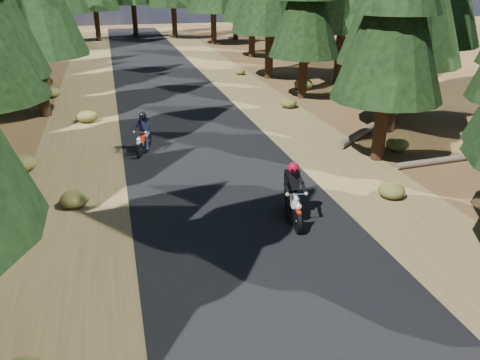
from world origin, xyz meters
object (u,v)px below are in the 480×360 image
(rider_lead, at_px, (293,203))
(rider_follow, at_px, (143,140))
(log_near, at_px, (372,127))
(log_far, at_px, (443,160))

(rider_lead, height_order, rider_follow, rider_lead)
(rider_lead, relative_size, rider_follow, 1.08)
(log_near, distance_m, log_far, 4.26)
(log_far, height_order, rider_lead, rider_lead)
(rider_follow, bearing_deg, log_far, -179.81)
(log_near, height_order, rider_lead, rider_lead)
(log_far, bearing_deg, log_near, 93.54)
(log_near, distance_m, rider_lead, 9.39)
(log_near, distance_m, rider_follow, 9.85)
(log_near, bearing_deg, rider_lead, -170.57)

